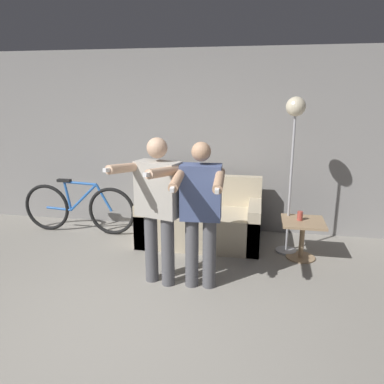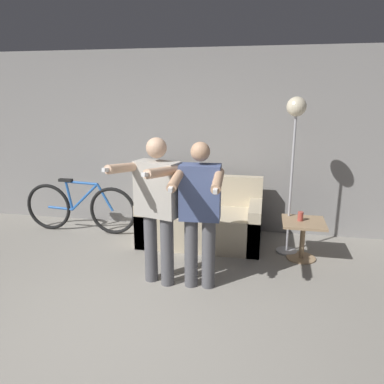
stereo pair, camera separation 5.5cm
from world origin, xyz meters
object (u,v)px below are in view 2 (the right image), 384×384
couch (201,221)px  bicycle (80,208)px  person_left (157,202)px  cat (178,169)px  floor_lamp (295,130)px  side_table (303,232)px  cup (300,216)px  person_right (200,208)px

couch → bicycle: bearing=179.0°
person_left → cat: (-0.15, 1.55, 0.03)m
cat → floor_lamp: size_ratio=0.23×
side_table → cup: size_ratio=4.53×
cat → cup: bearing=-19.9°
person_left → person_right: (0.45, -0.00, -0.03)m
couch → floor_lamp: bearing=-6.6°
cat → person_right: bearing=-69.0°
floor_lamp → cup: (0.13, -0.16, -1.03)m
person_right → bicycle: person_right is taller
person_left → person_right: size_ratio=1.02×
cat → floor_lamp: 1.73m
floor_lamp → side_table: (0.17, -0.18, -1.22)m
person_left → floor_lamp: floor_lamp is taller
person_right → cup: size_ratio=13.72×
person_right → bicycle: bearing=144.5°
person_left → cat: size_ratio=3.53×
couch → person_left: 1.41m
floor_lamp → cat: bearing=164.0°
person_right → cup: (1.08, 0.95, -0.33)m
cat → side_table: size_ratio=0.88×
person_right → cat: (-0.60, 1.56, 0.07)m
couch → cat: 0.83m
couch → side_table: bearing=-13.1°
couch → cat: size_ratio=3.63×
cat → floor_lamp: bearing=-16.0°
cat → side_table: bearing=-19.9°
couch → cup: (1.28, -0.29, 0.26)m
couch → person_right: person_right is taller
cat → cup: cat is taller
couch → bicycle: (-1.81, 0.03, 0.08)m
person_right → cat: 1.67m
bicycle → side_table: bearing=-6.2°
couch → person_left: person_left is taller
side_table → cup: (-0.04, 0.01, 0.19)m
bicycle → person_right: bearing=-32.4°
couch → cup: 1.33m
couch → bicycle: couch is taller
person_right → side_table: person_right is taller
person_left → bicycle: 2.09m
floor_lamp → cup: floor_lamp is taller
cat → bicycle: 1.55m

